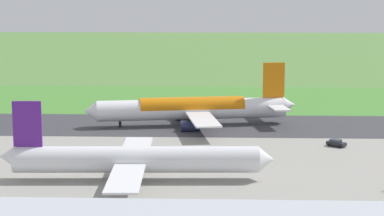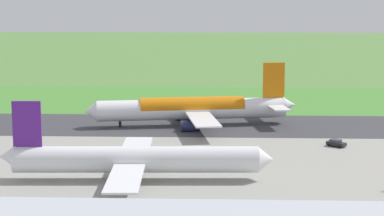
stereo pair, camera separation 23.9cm
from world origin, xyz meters
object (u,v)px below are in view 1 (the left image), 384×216
(service_car_followme, at_px, (336,143))
(traffic_cone_orange, at_px, (143,105))
(airliner_parked_mid, at_px, (135,159))
(no_stopping_sign, at_px, (164,101))
(airliner_main, at_px, (193,109))

(service_car_followme, bearing_deg, traffic_cone_orange, -47.94)
(airliner_parked_mid, distance_m, no_stopping_sign, 81.70)
(airliner_parked_mid, xyz_separation_m, service_car_followme, (-40.98, -28.82, -3.12))
(airliner_main, distance_m, traffic_cone_orange, 34.59)
(airliner_main, xyz_separation_m, traffic_cone_orange, (16.15, -30.31, -4.08))
(airliner_parked_mid, relative_size, no_stopping_sign, 20.27)
(service_car_followme, bearing_deg, no_stopping_sign, -51.56)
(airliner_parked_mid, distance_m, traffic_cone_orange, 82.84)
(traffic_cone_orange, bearing_deg, airliner_parked_mid, 95.12)
(airliner_main, bearing_deg, traffic_cone_orange, -61.94)
(airliner_parked_mid, height_order, no_stopping_sign, airliner_parked_mid)
(airliner_main, relative_size, no_stopping_sign, 22.01)
(airliner_main, distance_m, service_car_followme, 39.91)
(service_car_followme, bearing_deg, airliner_parked_mid, 35.11)
(airliner_parked_mid, bearing_deg, airliner_main, -99.54)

